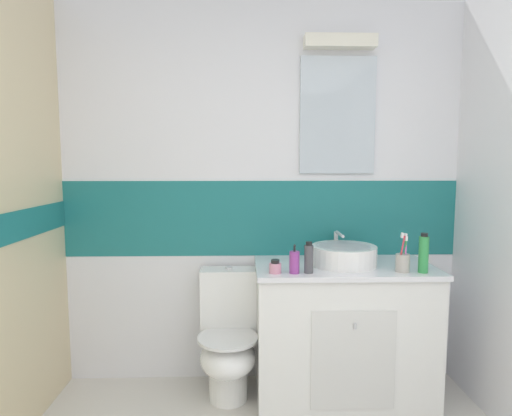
{
  "coord_description": "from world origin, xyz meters",
  "views": [
    {
      "loc": [
        -0.12,
        -0.4,
        1.47
      ],
      "look_at": [
        -0.05,
        1.87,
        1.23
      ],
      "focal_mm": 29.82,
      "sensor_mm": 36.0,
      "label": 1
    }
  ],
  "objects_px": {
    "toothbrush_cup": "(403,261)",
    "deodorant_spray_can": "(309,258)",
    "hair_gel_jar": "(275,267)",
    "sink_basin": "(344,255)",
    "toilet": "(228,339)",
    "shampoo_bottle_tall": "(424,254)",
    "soap_dispenser": "(294,262)"
  },
  "relations": [
    {
      "from": "shampoo_bottle_tall",
      "to": "deodorant_spray_can",
      "type": "bearing_deg",
      "value": 179.07
    },
    {
      "from": "hair_gel_jar",
      "to": "toilet",
      "type": "bearing_deg",
      "value": 141.25
    },
    {
      "from": "toilet",
      "to": "deodorant_spray_can",
      "type": "relative_size",
      "value": 4.51
    },
    {
      "from": "sink_basin",
      "to": "deodorant_spray_can",
      "type": "xyz_separation_m",
      "value": [
        -0.24,
        -0.18,
        0.02
      ]
    },
    {
      "from": "soap_dispenser",
      "to": "deodorant_spray_can",
      "type": "relative_size",
      "value": 0.93
    },
    {
      "from": "sink_basin",
      "to": "deodorant_spray_can",
      "type": "relative_size",
      "value": 2.45
    },
    {
      "from": "toilet",
      "to": "shampoo_bottle_tall",
      "type": "relative_size",
      "value": 3.54
    },
    {
      "from": "hair_gel_jar",
      "to": "shampoo_bottle_tall",
      "type": "relative_size",
      "value": 0.34
    },
    {
      "from": "toothbrush_cup",
      "to": "hair_gel_jar",
      "type": "height_order",
      "value": "toothbrush_cup"
    },
    {
      "from": "toothbrush_cup",
      "to": "sink_basin",
      "type": "bearing_deg",
      "value": 150.25
    },
    {
      "from": "soap_dispenser",
      "to": "deodorant_spray_can",
      "type": "bearing_deg",
      "value": 2.82
    },
    {
      "from": "sink_basin",
      "to": "deodorant_spray_can",
      "type": "distance_m",
      "value": 0.3
    },
    {
      "from": "toilet",
      "to": "soap_dispenser",
      "type": "height_order",
      "value": "soap_dispenser"
    },
    {
      "from": "hair_gel_jar",
      "to": "deodorant_spray_can",
      "type": "bearing_deg",
      "value": -0.76
    },
    {
      "from": "sink_basin",
      "to": "toilet",
      "type": "xyz_separation_m",
      "value": [
        -0.71,
        0.04,
        -0.54
      ]
    },
    {
      "from": "sink_basin",
      "to": "toothbrush_cup",
      "type": "bearing_deg",
      "value": -29.75
    },
    {
      "from": "toilet",
      "to": "hair_gel_jar",
      "type": "height_order",
      "value": "hair_gel_jar"
    },
    {
      "from": "toilet",
      "to": "toothbrush_cup",
      "type": "bearing_deg",
      "value": -12.01
    },
    {
      "from": "toilet",
      "to": "sink_basin",
      "type": "bearing_deg",
      "value": -3.5
    },
    {
      "from": "sink_basin",
      "to": "toilet",
      "type": "bearing_deg",
      "value": 176.5
    },
    {
      "from": "toothbrush_cup",
      "to": "hair_gel_jar",
      "type": "relative_size",
      "value": 2.98
    },
    {
      "from": "toilet",
      "to": "deodorant_spray_can",
      "type": "height_order",
      "value": "deodorant_spray_can"
    },
    {
      "from": "shampoo_bottle_tall",
      "to": "soap_dispenser",
      "type": "bearing_deg",
      "value": 179.48
    },
    {
      "from": "sink_basin",
      "to": "shampoo_bottle_tall",
      "type": "distance_m",
      "value": 0.45
    },
    {
      "from": "toothbrush_cup",
      "to": "toilet",
      "type": "bearing_deg",
      "value": 167.99
    },
    {
      "from": "deodorant_spray_can",
      "to": "shampoo_bottle_tall",
      "type": "xyz_separation_m",
      "value": [
        0.65,
        -0.01,
        0.02
      ]
    },
    {
      "from": "toothbrush_cup",
      "to": "soap_dispenser",
      "type": "bearing_deg",
      "value": -178.69
    },
    {
      "from": "toilet",
      "to": "toothbrush_cup",
      "type": "relative_size",
      "value": 3.52
    },
    {
      "from": "toothbrush_cup",
      "to": "deodorant_spray_can",
      "type": "relative_size",
      "value": 1.28
    },
    {
      "from": "toilet",
      "to": "toothbrush_cup",
      "type": "xyz_separation_m",
      "value": [
        1.0,
        -0.21,
        0.54
      ]
    },
    {
      "from": "deodorant_spray_can",
      "to": "hair_gel_jar",
      "type": "bearing_deg",
      "value": 179.24
    },
    {
      "from": "toothbrush_cup",
      "to": "shampoo_bottle_tall",
      "type": "relative_size",
      "value": 1.01
    }
  ]
}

